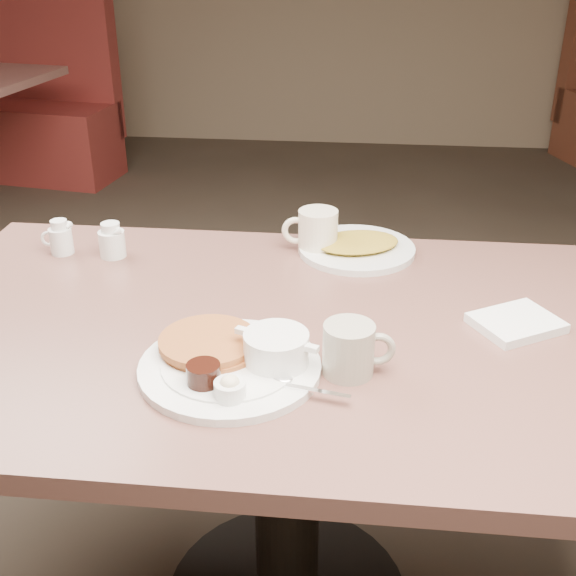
# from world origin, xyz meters

# --- Properties ---
(diner_table) EXTENTS (1.50, 0.90, 0.75)m
(diner_table) POSITION_xyz_m (0.00, 0.00, 0.58)
(diner_table) COLOR #84564C
(diner_table) RESTS_ON ground
(main_plate) EXTENTS (0.41, 0.40, 0.07)m
(main_plate) POSITION_xyz_m (-0.07, -0.16, 0.77)
(main_plate) COLOR white
(main_plate) RESTS_ON diner_table
(coffee_mug_near) EXTENTS (0.13, 0.10, 0.09)m
(coffee_mug_near) POSITION_xyz_m (0.12, -0.14, 0.80)
(coffee_mug_near) COLOR #B4AD9B
(coffee_mug_near) RESTS_ON diner_table
(napkin) EXTENTS (0.19, 0.18, 0.02)m
(napkin) POSITION_xyz_m (0.43, 0.04, 0.76)
(napkin) COLOR white
(napkin) RESTS_ON diner_table
(coffee_mug_far) EXTENTS (0.13, 0.09, 0.10)m
(coffee_mug_far) POSITION_xyz_m (0.03, 0.35, 0.80)
(coffee_mug_far) COLOR white
(coffee_mug_far) RESTS_ON diner_table
(creamer_left) EXTENTS (0.08, 0.06, 0.08)m
(creamer_left) POSITION_xyz_m (-0.55, 0.28, 0.79)
(creamer_left) COLOR white
(creamer_left) RESTS_ON diner_table
(creamer_right) EXTENTS (0.08, 0.07, 0.08)m
(creamer_right) POSITION_xyz_m (-0.43, 0.28, 0.79)
(creamer_right) COLOR white
(creamer_right) RESTS_ON diner_table
(hash_plate) EXTENTS (0.34, 0.34, 0.04)m
(hash_plate) POSITION_xyz_m (0.12, 0.36, 0.76)
(hash_plate) COLOR white
(hash_plate) RESTS_ON diner_table
(booth_back_left) EXTENTS (1.34, 1.51, 1.12)m
(booth_back_left) POSITION_xyz_m (-1.97, 3.01, 0.41)
(booth_back_left) COLOR maroon
(booth_back_left) RESTS_ON ground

